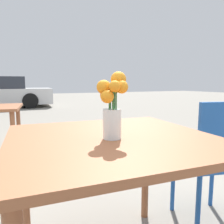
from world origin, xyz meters
TOP-DOWN VIEW (x-y plane):
  - table_front at (0.00, 0.00)m, footprint 1.03×1.00m
  - flower_vase at (-0.02, -0.04)m, footprint 0.14×0.14m
  - cafe_chair at (0.79, 0.04)m, footprint 0.49×0.49m

SIDE VIEW (x-z plane):
  - cafe_chair at x=0.79m, z-range 0.07..0.96m
  - table_front at x=0.00m, z-range 0.28..1.03m
  - flower_vase at x=-0.02m, z-range 0.75..1.05m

